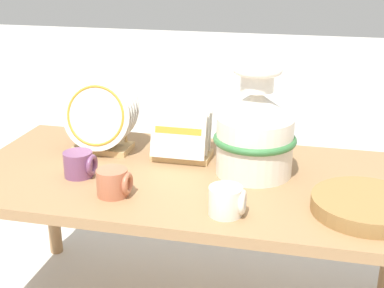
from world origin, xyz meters
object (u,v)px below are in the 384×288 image
object	(u,v)px
mug_cream_glaze	(227,201)
dish_rack_square_plates	(182,138)
mug_plum_glaze	(80,164)
mug_terracotta_glaze	(114,183)
dish_rack_round_plates	(101,118)
wicker_charger_stack	(366,205)
ceramic_vase	(255,130)

from	to	relation	value
mug_cream_glaze	dish_rack_square_plates	bearing A→B (deg)	120.60
mug_cream_glaze	mug_plum_glaze	size ratio (longest dim) A/B	1.00
dish_rack_square_plates	mug_terracotta_glaze	bearing A→B (deg)	-110.09
dish_rack_round_plates	wicker_charger_stack	distance (m)	0.97
dish_rack_square_plates	mug_terracotta_glaze	size ratio (longest dim) A/B	2.04
wicker_charger_stack	mug_plum_glaze	bearing A→B (deg)	176.65
wicker_charger_stack	mug_cream_glaze	world-z (taller)	mug_cream_glaze
dish_rack_square_plates	wicker_charger_stack	distance (m)	0.68
dish_rack_square_plates	ceramic_vase	bearing A→B (deg)	-15.98
mug_plum_glaze	dish_rack_round_plates	bearing A→B (deg)	94.14
dish_rack_round_plates	mug_plum_glaze	xyz separation A→B (m)	(0.02, -0.23, -0.08)
mug_cream_glaze	wicker_charger_stack	bearing A→B (deg)	15.00
dish_rack_round_plates	mug_terracotta_glaze	bearing A→B (deg)	-62.52
dish_rack_square_plates	mug_cream_glaze	distance (m)	0.46
dish_rack_square_plates	mug_cream_glaze	size ratio (longest dim) A/B	2.04
wicker_charger_stack	mug_cream_glaze	xyz separation A→B (m)	(-0.39, -0.10, 0.02)
dish_rack_square_plates	wicker_charger_stack	world-z (taller)	dish_rack_square_plates
mug_cream_glaze	ceramic_vase	bearing A→B (deg)	83.43
ceramic_vase	mug_terracotta_glaze	world-z (taller)	ceramic_vase
ceramic_vase	mug_terracotta_glaze	xyz separation A→B (m)	(-0.39, -0.27, -0.11)
dish_rack_round_plates	dish_rack_square_plates	distance (m)	0.31
dish_rack_round_plates	mug_cream_glaze	distance (m)	0.67
dish_rack_square_plates	mug_plum_glaze	bearing A→B (deg)	-141.02
ceramic_vase	mug_terracotta_glaze	size ratio (longest dim) A/B	3.46
ceramic_vase	mug_plum_glaze	xyz separation A→B (m)	(-0.56, -0.16, -0.11)
dish_rack_round_plates	mug_cream_glaze	world-z (taller)	dish_rack_round_plates
ceramic_vase	wicker_charger_stack	bearing A→B (deg)	-31.10
ceramic_vase	dish_rack_square_plates	size ratio (longest dim) A/B	1.69
wicker_charger_stack	mug_terracotta_glaze	size ratio (longest dim) A/B	2.98
dish_rack_round_plates	wicker_charger_stack	bearing A→B (deg)	-17.31
ceramic_vase	dish_rack_square_plates	xyz separation A→B (m)	(-0.27, 0.08, -0.08)
dish_rack_round_plates	mug_plum_glaze	size ratio (longest dim) A/B	2.61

